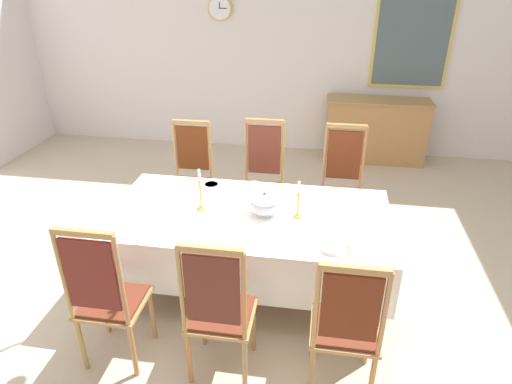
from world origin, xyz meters
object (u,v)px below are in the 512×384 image
(bowl_far_left, at_px, (211,185))
(framed_painting, at_px, (413,35))
(chair_south_a, at_px, (106,296))
(chair_north_b, at_px, (263,178))
(chair_north_c, at_px, (342,184))
(bowl_near_right, at_px, (254,185))
(sideboard, at_px, (375,130))
(soup_tureen, at_px, (265,204))
(candlestick_east, at_px, (298,203))
(bowl_near_left, at_px, (333,248))
(chair_north_a, at_px, (191,175))
(chair_south_c, at_px, (346,325))
(mounted_clock, at_px, (220,8))
(spoon_primary, at_px, (349,249))
(dining_table, at_px, (249,220))
(candlestick_west, at_px, (200,193))
(chair_south_b, at_px, (218,309))
(spoon_secondary, at_px, (244,184))

(bowl_far_left, distance_m, framed_painting, 3.76)
(chair_south_a, xyz_separation_m, chair_north_b, (0.78, 2.00, 0.00))
(chair_north_c, relative_size, bowl_near_right, 8.14)
(bowl_near_right, height_order, sideboard, sideboard)
(soup_tureen, bearing_deg, candlestick_east, 0.00)
(candlestick_east, relative_size, bowl_near_left, 1.82)
(bowl_far_left, bearing_deg, candlestick_east, -26.57)
(chair_south_a, relative_size, chair_north_b, 1.00)
(chair_north_a, relative_size, sideboard, 0.80)
(chair_north_c, relative_size, sideboard, 0.83)
(bowl_near_right, bearing_deg, soup_tureen, -70.83)
(chair_south_c, height_order, sideboard, chair_south_c)
(chair_north_a, bearing_deg, mounted_clock, -85.66)
(sideboard, bearing_deg, framed_painting, -144.65)
(chair_north_b, xyz_separation_m, chair_south_c, (0.82, -1.99, -0.03))
(chair_south_a, distance_m, spoon_primary, 1.73)
(dining_table, distance_m, chair_south_a, 1.29)
(chair_south_c, height_order, bowl_near_right, chair_south_c)
(candlestick_west, distance_m, bowl_near_right, 0.62)
(chair_south_b, bearing_deg, chair_north_b, 90.00)
(dining_table, relative_size, chair_north_c, 1.95)
(soup_tureen, distance_m, framed_painting, 3.82)
(bowl_far_left, bearing_deg, spoon_secondary, 18.06)
(bowl_far_left, xyz_separation_m, sideboard, (1.73, 2.72, -0.31))
(mounted_clock, bearing_deg, chair_south_c, -67.85)
(mounted_clock, bearing_deg, bowl_near_right, -71.79)
(spoon_primary, xyz_separation_m, spoon_secondary, (-0.94, 0.91, 0.00))
(chair_south_b, xyz_separation_m, chair_south_c, (0.82, 0.00, -0.01))
(spoon_primary, bearing_deg, framed_painting, 70.39)
(sideboard, bearing_deg, mounted_clock, -6.09)
(chair_south_a, bearing_deg, candlestick_west, 68.17)
(chair_south_b, height_order, soup_tureen, chair_south_b)
(chair_north_a, xyz_separation_m, chair_north_b, (0.78, 0.00, 0.02))
(chair_south_b, relative_size, bowl_near_left, 6.57)
(bowl_far_left, distance_m, spoon_primary, 1.48)
(bowl_near_left, bearing_deg, candlestick_east, 123.61)
(chair_south_b, xyz_separation_m, candlestick_east, (0.43, 1.00, 0.29))
(candlestick_east, xyz_separation_m, spoon_primary, (0.40, -0.40, -0.12))
(chair_south_a, bearing_deg, spoon_secondary, 66.02)
(bowl_far_left, height_order, spoon_secondary, bowl_far_left)
(chair_north_a, distance_m, chair_south_b, 2.14)
(bowl_near_left, height_order, bowl_far_left, bowl_far_left)
(dining_table, xyz_separation_m, chair_south_a, (-0.81, -1.00, -0.08))
(chair_north_a, xyz_separation_m, candlestick_west, (0.40, -1.00, 0.32))
(chair_north_b, height_order, spoon_primary, chair_north_b)
(chair_north_c, xyz_separation_m, bowl_far_left, (-1.22, -0.58, 0.17))
(dining_table, bearing_deg, sideboard, 67.33)
(chair_south_b, xyz_separation_m, bowl_far_left, (-0.40, 1.41, 0.18))
(chair_north_b, bearing_deg, chair_south_a, 68.71)
(chair_south_b, bearing_deg, dining_table, 88.41)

